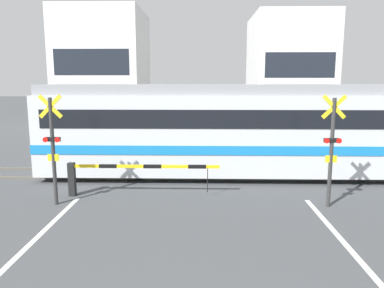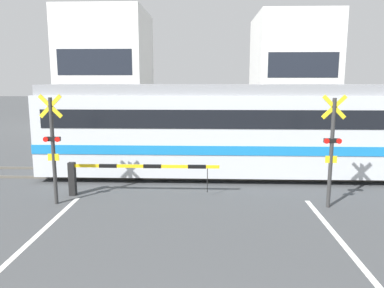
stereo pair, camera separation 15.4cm
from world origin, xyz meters
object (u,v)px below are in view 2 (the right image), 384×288
(commuter_train, at_px, (297,128))
(crossing_signal_right, at_px, (332,146))
(crossing_barrier_far, at_px, (248,142))
(crossing_signal_left, at_px, (53,145))
(crossing_barrier_near, at_px, (115,172))
(pedestrian, at_px, (187,129))

(commuter_train, distance_m, crossing_signal_right, 3.53)
(crossing_barrier_far, bearing_deg, crossing_signal_right, -76.61)
(crossing_signal_left, relative_size, crossing_signal_right, 1.00)
(crossing_barrier_near, height_order, crossing_barrier_far, same)
(crossing_barrier_near, distance_m, crossing_signal_right, 6.49)
(crossing_barrier_near, height_order, crossing_signal_right, crossing_signal_right)
(crossing_barrier_far, relative_size, pedestrian, 2.64)
(pedestrian, bearing_deg, crossing_barrier_far, -42.93)
(commuter_train, bearing_deg, crossing_signal_left, -155.65)
(crossing_barrier_far, bearing_deg, crossing_barrier_near, -129.87)
(crossing_barrier_near, height_order, crossing_signal_left, crossing_signal_left)
(crossing_signal_left, height_order, crossing_signal_right, same)
(crossing_signal_left, height_order, pedestrian, crossing_signal_left)
(commuter_train, height_order, crossing_signal_right, commuter_train)
(commuter_train, relative_size, crossing_barrier_far, 4.01)
(pedestrian, bearing_deg, crossing_barrier_near, -102.29)
(commuter_train, bearing_deg, crossing_signal_right, -88.01)
(crossing_signal_right, bearing_deg, crossing_signal_left, 180.00)
(crossing_barrier_near, relative_size, crossing_signal_right, 1.47)
(crossing_barrier_near, bearing_deg, crossing_signal_right, -7.49)
(commuter_train, height_order, crossing_barrier_near, commuter_train)
(crossing_signal_right, xyz_separation_m, pedestrian, (-4.51, 9.32, -0.73))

